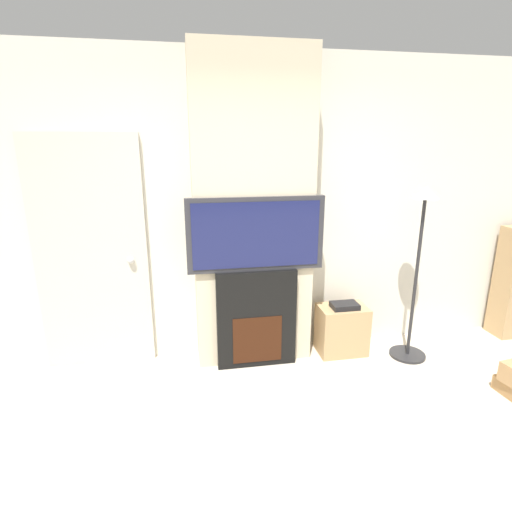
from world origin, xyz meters
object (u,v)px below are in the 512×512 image
object	(u,v)px
fireplace	(256,318)
television	(256,234)
media_stand	(342,329)
floor_lamp	(418,256)

from	to	relation	value
fireplace	television	bearing A→B (deg)	-90.00
media_stand	fireplace	bearing A→B (deg)	-176.33
television	media_stand	bearing A→B (deg)	3.81
floor_lamp	media_stand	size ratio (longest dim) A/B	3.08
fireplace	floor_lamp	bearing A→B (deg)	-5.20
television	media_stand	distance (m)	1.28
floor_lamp	media_stand	xyz separation A→B (m)	(-0.59, 0.18, -0.74)
fireplace	television	distance (m)	0.76
fireplace	floor_lamp	distance (m)	1.54
television	floor_lamp	xyz separation A→B (m)	(1.44, -0.13, -0.23)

